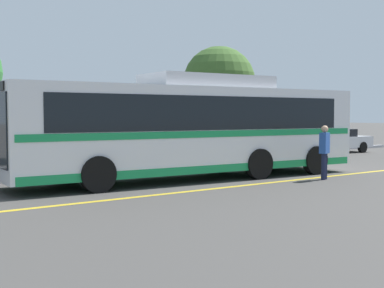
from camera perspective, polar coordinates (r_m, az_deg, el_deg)
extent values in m
plane|color=#423F3D|center=(17.21, -3.87, -3.88)|extent=(220.00, 220.00, 0.00)
cube|color=gold|center=(15.79, 4.82, -4.51)|extent=(32.19, 0.20, 0.01)
cube|color=#99999E|center=(22.83, -9.60, -2.00)|extent=(40.19, 0.36, 0.15)
cube|color=silver|center=(17.36, 0.00, 1.64)|extent=(12.34, 3.36, 2.65)
cube|color=black|center=(17.35, 0.00, 3.32)|extent=(10.64, 3.27, 1.04)
cube|color=#198C4C|center=(17.36, 0.00, 1.20)|extent=(12.10, 3.38, 0.20)
cube|color=#198C4C|center=(17.43, 0.00, -2.33)|extent=(12.10, 3.37, 0.24)
cube|color=silver|center=(17.72, 1.67, 6.63)|extent=(4.40, 2.28, 0.42)
cylinder|color=black|center=(14.62, -10.02, -3.20)|extent=(1.02, 0.35, 1.00)
cylinder|color=black|center=(16.82, -13.14, -2.41)|extent=(1.02, 0.35, 1.00)
cylinder|color=black|center=(17.55, 7.14, -2.12)|extent=(1.02, 0.35, 1.00)
cylinder|color=black|center=(19.42, 2.65, -1.59)|extent=(1.02, 0.35, 1.00)
cylinder|color=black|center=(19.29, 12.99, -1.70)|extent=(1.02, 0.35, 1.00)
cylinder|color=black|center=(21.01, 8.36, -1.27)|extent=(1.02, 0.35, 1.00)
cube|color=maroon|center=(19.78, -19.39, -1.39)|extent=(4.10, 2.15, 0.60)
cube|color=black|center=(19.77, -19.14, 0.23)|extent=(1.79, 1.74, 0.52)
cylinder|color=black|center=(19.28, -15.22, -2.33)|extent=(0.61, 0.25, 0.60)
cylinder|color=black|center=(20.95, -16.63, -1.93)|extent=(0.61, 0.25, 0.60)
cube|color=#4C3823|center=(22.29, -4.19, -0.60)|extent=(4.59, 1.85, 0.70)
cube|color=black|center=(22.32, -3.95, 0.97)|extent=(1.93, 1.62, 0.52)
cylinder|color=black|center=(20.84, -6.16, -1.84)|extent=(0.60, 0.20, 0.60)
cylinder|color=black|center=(22.33, -8.46, -1.52)|extent=(0.60, 0.20, 0.60)
cylinder|color=black|center=(22.43, 0.07, -1.47)|extent=(0.60, 0.20, 0.60)
cylinder|color=black|center=(23.83, -2.46, -1.20)|extent=(0.60, 0.20, 0.60)
cube|color=#4C3823|center=(26.22, 8.45, -0.18)|extent=(3.99, 1.85, 0.60)
cube|color=black|center=(26.12, 8.31, 1.02)|extent=(1.71, 1.55, 0.50)
cylinder|color=black|center=(27.67, 8.90, -0.63)|extent=(0.61, 0.23, 0.60)
cylinder|color=black|center=(26.65, 11.46, -0.80)|extent=(0.61, 0.23, 0.60)
cylinder|color=black|center=(25.91, 5.34, -0.86)|extent=(0.61, 0.23, 0.60)
cylinder|color=black|center=(24.81, 7.93, -1.05)|extent=(0.61, 0.23, 0.60)
cube|color=silver|center=(30.39, 14.82, 0.21)|extent=(4.79, 1.93, 0.60)
cube|color=black|center=(30.46, 14.97, 1.17)|extent=(2.04, 1.61, 0.42)
cylinder|color=black|center=(28.77, 14.15, -0.54)|extent=(0.61, 0.22, 0.60)
cylinder|color=black|center=(29.88, 11.78, -0.38)|extent=(0.61, 0.22, 0.60)
cylinder|color=black|center=(31.02, 17.72, -0.34)|extent=(0.61, 0.22, 0.60)
cylinder|color=black|center=(32.05, 15.40, -0.19)|extent=(0.61, 0.22, 0.60)
cylinder|color=#191E38|center=(17.77, 13.83, -2.37)|extent=(0.14, 0.14, 0.85)
cylinder|color=#191E38|center=(17.93, 14.01, -2.32)|extent=(0.14, 0.14, 0.85)
cube|color=#264C99|center=(17.79, 13.95, 0.10)|extent=(0.47, 0.35, 0.67)
sphere|color=tan|center=(17.77, 13.97, 1.56)|extent=(0.23, 0.23, 0.23)
cylinder|color=#513823|center=(29.31, 2.89, 1.36)|extent=(0.28, 0.28, 2.38)
sphere|color=#3D6028|center=(29.35, 2.91, 6.57)|extent=(3.94, 3.94, 3.94)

